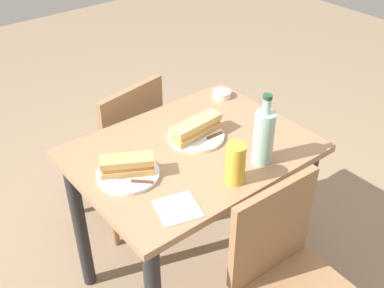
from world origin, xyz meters
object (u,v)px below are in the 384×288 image
Objects in this scene: baguette_sandwich_near at (196,128)px; chair_near at (122,147)px; baguette_sandwich_far at (127,165)px; beer_glass at (235,164)px; chair_far at (287,280)px; plate_far at (128,174)px; olive_bowl at (222,94)px; plate_near at (196,136)px; water_bottle at (264,136)px; knife_far at (132,181)px; dining_table at (192,178)px; knife_near at (207,138)px.

chair_near is at bearing -81.14° from baguette_sandwich_near.
baguette_sandwich_far is 1.29× the size of beer_glass.
chair_far is at bearing 118.29° from baguette_sandwich_far.
plate_far is 1.15× the size of baguette_sandwich_far.
plate_near is at bearing 31.61° from olive_bowl.
chair_far is at bearing 64.04° from water_bottle.
chair_far is 6.31× the size of knife_far.
chair_far is (-0.00, 0.55, -0.13)m from dining_table.
plate_far is 1.49× the size of beer_glass.
plate_near is 1.72× the size of knife_far.
knife_near is (-0.02, 0.05, 0.01)m from plate_near.
knife_near reaches higher than plate_near.
water_bottle reaches higher than chair_near.
chair_near is 5.49× the size of beer_glass.
chair_near is 0.88m from beer_glass.
chair_far is 4.24× the size of baguette_sandwich_far.
knife_near is 1.15× the size of beer_glass.
chair_far is 9.89× the size of olive_bowl.
knife_near is at bearing 99.61° from chair_near.
water_bottle is at bearing 109.37° from knife_near.
chair_near reaches higher than knife_far.
chair_far is 4.76× the size of knife_near.
beer_glass is at bearing 71.51° from knife_near.
baguette_sandwich_far is (0.00, 0.00, 0.04)m from plate_far.
knife_far is 0.75m from olive_bowl.
knife_far is at bearing 22.60° from olive_bowl.
chair_near is 3.67× the size of plate_near.
dining_table is 0.34m from plate_far.
plate_near is 1.30× the size of knife_near.
baguette_sandwich_far is at bearing -42.99° from beer_glass.
olive_bowl is (-0.22, -0.48, -0.10)m from water_bottle.
olive_bowl is (-0.32, -0.20, -0.03)m from baguette_sandwich_near.
plate_near is 0.36m from plate_far.
beer_glass reaches higher than olive_bowl.
chair_near is 0.89m from water_bottle.
baguette_sandwich_near is 0.36m from plate_far.
beer_glass is (-0.29, 0.27, 0.07)m from plate_far.
baguette_sandwich_near is 0.39m from knife_far.
baguette_sandwich_far is at bearing 6.16° from plate_near.
dining_table is 0.35m from beer_glass.
chair_near is 2.98× the size of water_bottle.
water_bottle reaches higher than baguette_sandwich_near.
dining_table is 5.19× the size of knife_near.
beer_glass is at bearing 8.54° from water_bottle.
plate_near is 0.32m from water_bottle.
baguette_sandwich_near reaches higher than dining_table.
knife_near is at bearing 177.75° from plate_far.
olive_bowl is (-0.40, 0.30, 0.30)m from chair_near.
beer_glass is at bearing 137.01° from baguette_sandwich_far.
baguette_sandwich_near is 1.33× the size of knife_near.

